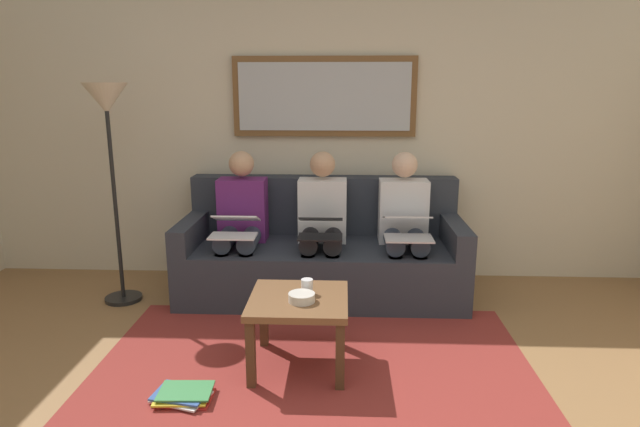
{
  "coord_description": "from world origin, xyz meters",
  "views": [
    {
      "loc": [
        -0.17,
        2.03,
        1.64
      ],
      "look_at": [
        0.0,
        -1.7,
        0.75
      ],
      "focal_mm": 30.19,
      "sensor_mm": 36.0,
      "label": 1
    }
  ],
  "objects_px": {
    "person_right": "(241,220)",
    "laptop_silver": "(408,226)",
    "couch": "(322,254)",
    "bowl": "(302,297)",
    "coffee_table": "(299,309)",
    "person_middle": "(322,221)",
    "framed_mirror": "(324,97)",
    "standing_lamp": "(108,123)",
    "person_left": "(404,222)",
    "laptop_black": "(321,227)",
    "laptop_white": "(235,226)",
    "cup": "(307,287)",
    "magazine_stack": "(183,395)"
  },
  "relations": [
    {
      "from": "framed_mirror",
      "to": "person_left",
      "type": "relative_size",
      "value": 1.33
    },
    {
      "from": "coffee_table",
      "to": "standing_lamp",
      "type": "height_order",
      "value": "standing_lamp"
    },
    {
      "from": "laptop_black",
      "to": "bowl",
      "type": "bearing_deg",
      "value": 86.05
    },
    {
      "from": "person_right",
      "to": "laptop_silver",
      "type": "bearing_deg",
      "value": 169.44
    },
    {
      "from": "cup",
      "to": "laptop_black",
      "type": "bearing_deg",
      "value": -92.97
    },
    {
      "from": "cup",
      "to": "person_right",
      "type": "relative_size",
      "value": 0.08
    },
    {
      "from": "couch",
      "to": "person_left",
      "type": "height_order",
      "value": "person_left"
    },
    {
      "from": "magazine_stack",
      "to": "person_left",
      "type": "bearing_deg",
      "value": -130.53
    },
    {
      "from": "laptop_white",
      "to": "magazine_stack",
      "type": "relative_size",
      "value": 1.03
    },
    {
      "from": "laptop_white",
      "to": "magazine_stack",
      "type": "distance_m",
      "value": 1.43
    },
    {
      "from": "person_middle",
      "to": "magazine_stack",
      "type": "xyz_separation_m",
      "value": [
        0.68,
        1.54,
        -0.58
      ]
    },
    {
      "from": "person_middle",
      "to": "laptop_black",
      "type": "distance_m",
      "value": 0.25
    },
    {
      "from": "bowl",
      "to": "person_middle",
      "type": "relative_size",
      "value": 0.13
    },
    {
      "from": "coffee_table",
      "to": "standing_lamp",
      "type": "distance_m",
      "value": 2.01
    },
    {
      "from": "framed_mirror",
      "to": "laptop_black",
      "type": "height_order",
      "value": "framed_mirror"
    },
    {
      "from": "coffee_table",
      "to": "person_middle",
      "type": "xyz_separation_m",
      "value": [
        -0.09,
        -1.15,
        0.24
      ]
    },
    {
      "from": "bowl",
      "to": "laptop_silver",
      "type": "xyz_separation_m",
      "value": [
        -0.71,
        -0.97,
        0.17
      ]
    },
    {
      "from": "person_right",
      "to": "standing_lamp",
      "type": "xyz_separation_m",
      "value": [
        0.91,
        0.2,
        0.76
      ]
    },
    {
      "from": "framed_mirror",
      "to": "laptop_white",
      "type": "relative_size",
      "value": 4.44
    },
    {
      "from": "magazine_stack",
      "to": "standing_lamp",
      "type": "distance_m",
      "value": 2.09
    },
    {
      "from": "couch",
      "to": "standing_lamp",
      "type": "distance_m",
      "value": 1.9
    },
    {
      "from": "laptop_silver",
      "to": "framed_mirror",
      "type": "bearing_deg",
      "value": -47.38
    },
    {
      "from": "framed_mirror",
      "to": "bowl",
      "type": "distance_m",
      "value": 1.99
    },
    {
      "from": "laptop_silver",
      "to": "person_middle",
      "type": "relative_size",
      "value": 0.33
    },
    {
      "from": "couch",
      "to": "laptop_silver",
      "type": "height_order",
      "value": "couch"
    },
    {
      "from": "coffee_table",
      "to": "person_middle",
      "type": "bearing_deg",
      "value": -94.46
    },
    {
      "from": "person_right",
      "to": "standing_lamp",
      "type": "height_order",
      "value": "standing_lamp"
    },
    {
      "from": "coffee_table",
      "to": "standing_lamp",
      "type": "relative_size",
      "value": 0.34
    },
    {
      "from": "person_left",
      "to": "person_middle",
      "type": "relative_size",
      "value": 1.0
    },
    {
      "from": "coffee_table",
      "to": "person_left",
      "type": "distance_m",
      "value": 1.38
    },
    {
      "from": "cup",
      "to": "laptop_white",
      "type": "relative_size",
      "value": 0.26
    },
    {
      "from": "standing_lamp",
      "to": "laptop_white",
      "type": "bearing_deg",
      "value": 177.26
    },
    {
      "from": "laptop_black",
      "to": "standing_lamp",
      "type": "bearing_deg",
      "value": -1.75
    },
    {
      "from": "cup",
      "to": "laptop_black",
      "type": "distance_m",
      "value": 0.86
    },
    {
      "from": "magazine_stack",
      "to": "coffee_table",
      "type": "bearing_deg",
      "value": -146.25
    },
    {
      "from": "person_left",
      "to": "laptop_silver",
      "type": "bearing_deg",
      "value": 90.0
    },
    {
      "from": "coffee_table",
      "to": "laptop_black",
      "type": "xyz_separation_m",
      "value": [
        -0.09,
        -0.9,
        0.26
      ]
    },
    {
      "from": "standing_lamp",
      "to": "couch",
      "type": "bearing_deg",
      "value": -170.2
    },
    {
      "from": "coffee_table",
      "to": "laptop_white",
      "type": "bearing_deg",
      "value": -58.73
    },
    {
      "from": "coffee_table",
      "to": "magazine_stack",
      "type": "xyz_separation_m",
      "value": [
        0.59,
        0.39,
        -0.34
      ]
    },
    {
      "from": "couch",
      "to": "bowl",
      "type": "distance_m",
      "value": 1.29
    },
    {
      "from": "standing_lamp",
      "to": "coffee_table",
      "type": "bearing_deg",
      "value": 146.96
    },
    {
      "from": "bowl",
      "to": "cup",
      "type": "bearing_deg",
      "value": -100.67
    },
    {
      "from": "cup",
      "to": "laptop_white",
      "type": "distance_m",
      "value": 1.05
    },
    {
      "from": "laptop_silver",
      "to": "bowl",
      "type": "bearing_deg",
      "value": 53.99
    },
    {
      "from": "laptop_white",
      "to": "magazine_stack",
      "type": "xyz_separation_m",
      "value": [
        0.04,
        1.3,
        -0.59
      ]
    },
    {
      "from": "cup",
      "to": "laptop_silver",
      "type": "xyz_separation_m",
      "value": [
        -0.68,
        -0.85,
        0.15
      ]
    },
    {
      "from": "framed_mirror",
      "to": "standing_lamp",
      "type": "xyz_separation_m",
      "value": [
        1.55,
        0.66,
        -0.18
      ]
    },
    {
      "from": "framed_mirror",
      "to": "person_middle",
      "type": "relative_size",
      "value": 1.33
    },
    {
      "from": "couch",
      "to": "bowl",
      "type": "relative_size",
      "value": 14.4
    }
  ]
}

